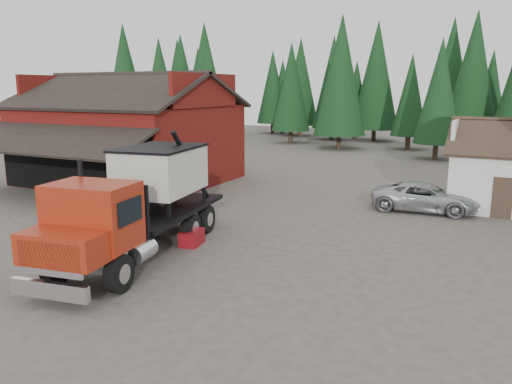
% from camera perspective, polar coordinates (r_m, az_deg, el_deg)
% --- Properties ---
extents(ground, '(120.00, 120.00, 0.00)m').
position_cam_1_polar(ground, '(20.50, -8.52, -5.73)').
color(ground, '#4C453B').
rests_on(ground, ground).
extents(red_barn, '(12.80, 13.63, 7.18)m').
position_cam_1_polar(red_barn, '(34.33, -14.31, 5.68)').
color(red_barn, maroon).
rests_on(red_barn, ground).
extents(conifer_backdrop, '(76.00, 16.00, 16.00)m').
position_cam_1_polar(conifer_backdrop, '(59.37, 15.42, 5.43)').
color(conifer_backdrop, black).
rests_on(conifer_backdrop, ground).
extents(near_pine_a, '(4.40, 4.40, 11.40)m').
position_cam_1_polar(near_pine_a, '(55.16, -10.91, 11.85)').
color(near_pine_a, '#382619').
rests_on(near_pine_a, ground).
extents(near_pine_b, '(3.96, 3.96, 10.40)m').
position_cam_1_polar(near_pine_b, '(46.26, 20.25, 10.77)').
color(near_pine_b, '#382619').
rests_on(near_pine_b, ground).
extents(near_pine_d, '(5.28, 5.28, 13.40)m').
position_cam_1_polar(near_pine_d, '(52.27, 9.69, 13.00)').
color(near_pine_d, '#382619').
rests_on(near_pine_d, ground).
extents(feed_truck, '(4.21, 10.26, 4.50)m').
position_cam_1_polar(feed_truck, '(18.76, -13.17, -0.91)').
color(feed_truck, black).
rests_on(feed_truck, ground).
extents(silver_car, '(5.32, 2.69, 1.44)m').
position_cam_1_polar(silver_car, '(26.60, 18.74, -0.57)').
color(silver_car, '#B7B9BF').
rests_on(silver_car, ground).
extents(equip_box, '(0.89, 1.21, 0.60)m').
position_cam_1_polar(equip_box, '(20.07, -7.35, -5.19)').
color(equip_box, maroon).
rests_on(equip_box, ground).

